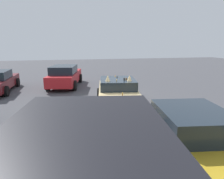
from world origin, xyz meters
name	(u,v)px	position (x,y,z in m)	size (l,w,h in m)	color
ground_plane	(118,107)	(0.00, 0.00, 0.00)	(60.00, 60.00, 0.00)	#47474C
art_car_decorated	(118,93)	(0.06, -0.01, 0.69)	(4.81, 2.67, 1.62)	#D8BC7F
parked_sedan_row_back_far	(65,76)	(5.46, 2.52, 0.77)	(4.75, 2.63, 1.52)	red
parked_sedan_row_back_center	(195,143)	(-5.15, -0.53, 0.73)	(4.61, 2.44, 1.50)	gold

